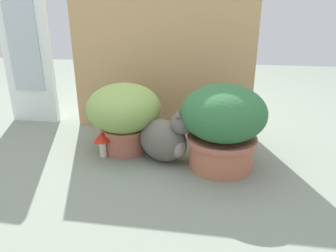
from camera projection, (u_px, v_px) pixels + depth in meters
ground_plane at (131, 161)px, 1.63m from camera, size 6.00×6.00×0.00m
cardboard_backdrop at (161, 59)px, 1.90m from camera, size 1.11×0.03×0.90m
window_panel_white at (26, 50)px, 2.03m from camera, size 0.33×0.05×0.96m
grass_planter at (124, 113)px, 1.68m from camera, size 0.39×0.39×0.37m
leafy_planter at (223, 124)px, 1.50m from camera, size 0.40×0.40×0.41m
cat at (166, 139)px, 1.59m from camera, size 0.35×0.27×0.32m
mushroom_ornament_red at (102, 139)px, 1.65m from camera, size 0.10×0.10×0.14m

